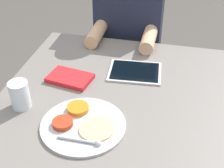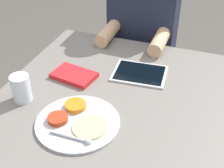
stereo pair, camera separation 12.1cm
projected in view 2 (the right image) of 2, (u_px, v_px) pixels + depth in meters
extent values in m
cylinder|color=#B7BABF|center=(78.00, 122.00, 1.11)|extent=(0.30, 0.30, 0.01)
cylinder|color=orange|center=(75.00, 105.00, 1.17)|extent=(0.08, 0.08, 0.02)
cylinder|color=#A83319|center=(58.00, 119.00, 1.11)|extent=(0.07, 0.07, 0.02)
cylinder|color=#DBBC7F|center=(90.00, 127.00, 1.08)|extent=(0.12, 0.12, 0.01)
cylinder|color=#B7BABF|center=(69.00, 137.00, 1.04)|extent=(0.14, 0.01, 0.01)
sphere|color=#B7BABF|center=(88.00, 142.00, 1.02)|extent=(0.02, 0.02, 0.02)
cube|color=silver|center=(74.00, 76.00, 1.35)|extent=(0.20, 0.14, 0.01)
cube|color=red|center=(74.00, 75.00, 1.35)|extent=(0.20, 0.15, 0.02)
cube|color=#B7B7BC|center=(140.00, 73.00, 1.37)|extent=(0.24, 0.20, 0.01)
cube|color=black|center=(140.00, 73.00, 1.37)|extent=(0.22, 0.17, 0.00)
cube|color=black|center=(138.00, 104.00, 2.08)|extent=(0.33, 0.22, 0.44)
cube|color=#1E2338|center=(143.00, 30.00, 1.77)|extent=(0.37, 0.20, 0.63)
cylinder|color=tan|center=(108.00, 33.00, 1.63)|extent=(0.07, 0.23, 0.07)
cylinder|color=tan|center=(160.00, 41.00, 1.56)|extent=(0.07, 0.23, 0.07)
cylinder|color=silver|center=(21.00, 88.00, 1.20)|extent=(0.07, 0.07, 0.11)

